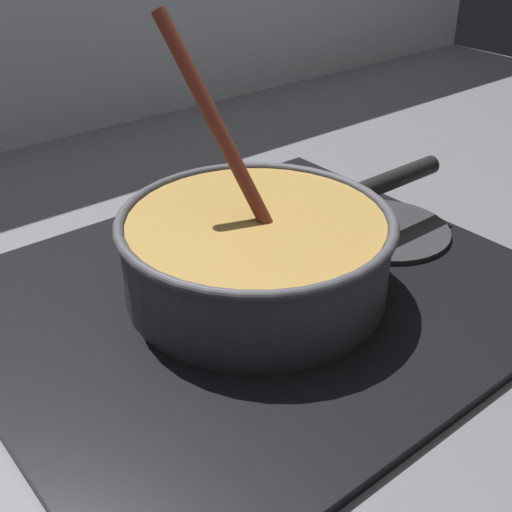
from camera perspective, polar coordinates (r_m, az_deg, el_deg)
name	(u,v)px	position (r m, az deg, el deg)	size (l,w,h in m)	color
ground	(345,468)	(0.55, 7.73, -17.76)	(2.40, 1.60, 0.04)	#4C4C51
hob_plate	(256,295)	(0.68, 0.00, -3.36)	(0.56, 0.48, 0.01)	black
burner_ring	(256,287)	(0.68, 0.00, -2.66)	(0.17, 0.17, 0.01)	#592D0C
spare_burner	(384,230)	(0.80, 11.03, 2.23)	(0.16, 0.16, 0.01)	#262628
cooking_pan	(257,251)	(0.66, 0.07, 0.45)	(0.41, 0.28, 0.27)	#38383D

